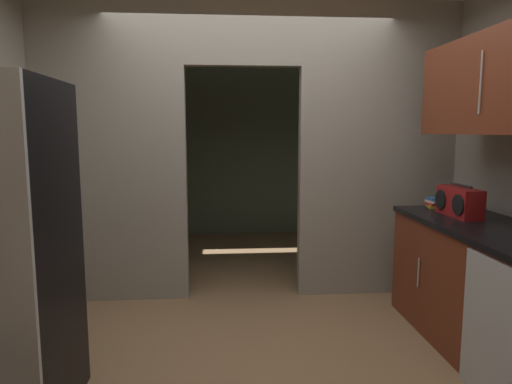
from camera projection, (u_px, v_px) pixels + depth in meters
ground at (263, 360)px, 3.05m from camera, size 20.00×20.00×0.00m
kitchen_partition at (252, 144)px, 4.09m from camera, size 3.77×0.12×2.66m
adjoining_room_shell at (241, 146)px, 5.94m from camera, size 3.77×2.69×2.66m
lower_cabinet_run at (493, 293)px, 3.05m from camera, size 0.68×1.88×0.89m
dishwasher at (492, 334)px, 2.51m from camera, size 0.02×0.56×0.83m
upper_cabinet_counterside at (508, 82)px, 2.87m from camera, size 0.36×1.69×0.65m
boombox at (459, 202)px, 3.41m from camera, size 0.17×0.43×0.24m
book_stack at (435, 203)px, 3.79m from camera, size 0.14×0.17×0.08m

